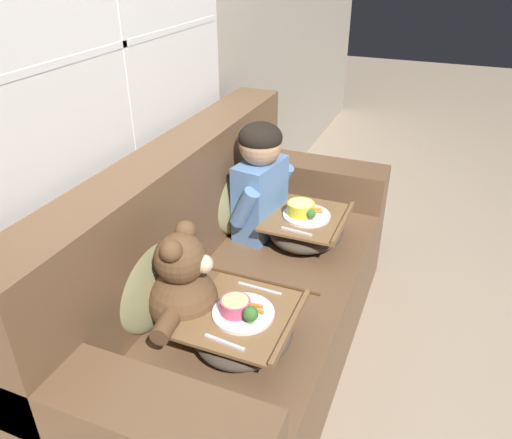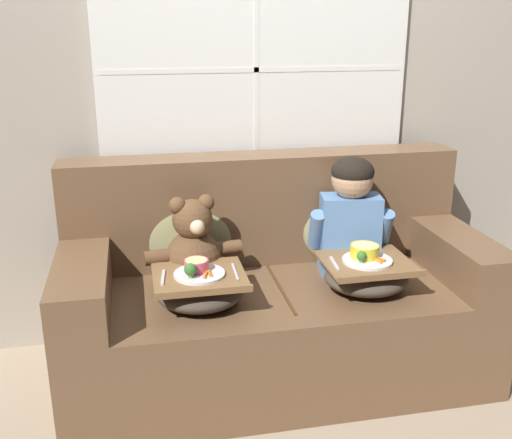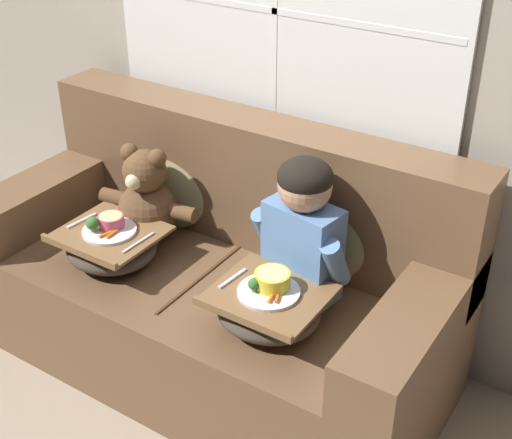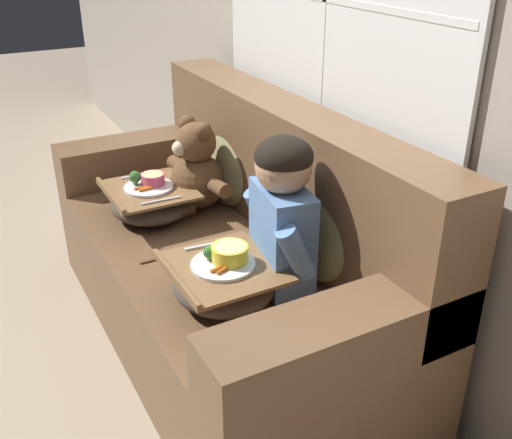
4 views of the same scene
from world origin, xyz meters
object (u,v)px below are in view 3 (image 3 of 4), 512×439
at_px(couch, 219,285).
at_px(throw_pillow_behind_child, 323,229).
at_px(lap_tray_child, 268,307).
at_px(throw_pillow_behind_teddy, 171,180).
at_px(teddy_bear, 146,200).
at_px(child_figure, 303,223).
at_px(lap_tray_teddy, 111,245).

distance_m(couch, throw_pillow_behind_child, 0.50).
xyz_separation_m(throw_pillow_behind_child, lap_tray_child, (-0.00, -0.39, -0.12)).
distance_m(throw_pillow_behind_teddy, lap_tray_child, 0.84).
xyz_separation_m(throw_pillow_behind_teddy, teddy_bear, (0.00, -0.16, -0.02)).
xyz_separation_m(teddy_bear, lap_tray_child, (0.73, -0.22, -0.10)).
height_order(throw_pillow_behind_child, child_figure, child_figure).
bearing_deg(throw_pillow_behind_teddy, teddy_bear, -89.70).
distance_m(couch, lap_tray_teddy, 0.46).
relative_size(couch, lap_tray_child, 4.94).
distance_m(couch, child_figure, 0.55).
xyz_separation_m(couch, lap_tray_child, (0.37, -0.21, 0.18)).
height_order(throw_pillow_behind_child, lap_tray_child, throw_pillow_behind_child).
bearing_deg(couch, throw_pillow_behind_teddy, 154.83).
relative_size(couch, lap_tray_teddy, 4.99).
distance_m(throw_pillow_behind_teddy, child_figure, 0.76).
bearing_deg(child_figure, lap_tray_child, -90.07).
bearing_deg(couch, lap_tray_teddy, -149.79).
bearing_deg(throw_pillow_behind_teddy, lap_tray_child, -27.73).
xyz_separation_m(couch, throw_pillow_behind_teddy, (-0.37, 0.17, 0.30)).
xyz_separation_m(couch, throw_pillow_behind_child, (0.37, 0.17, 0.30)).
distance_m(throw_pillow_behind_child, child_figure, 0.19).
xyz_separation_m(couch, teddy_bear, (-0.37, 0.01, 0.28)).
xyz_separation_m(lap_tray_child, lap_tray_teddy, (-0.73, -0.00, -0.00)).
xyz_separation_m(throw_pillow_behind_teddy, lap_tray_child, (0.73, -0.39, -0.12)).
bearing_deg(lap_tray_child, lap_tray_teddy, -179.93).
height_order(throw_pillow_behind_teddy, lap_tray_child, throw_pillow_behind_teddy).
bearing_deg(couch, teddy_bear, 178.49).
relative_size(couch, teddy_bear, 4.27).
relative_size(throw_pillow_behind_teddy, lap_tray_teddy, 1.13).
bearing_deg(teddy_bear, lap_tray_teddy, -90.38).
bearing_deg(lap_tray_teddy, throw_pillow_behind_teddy, 89.91).
distance_m(throw_pillow_behind_child, lap_tray_child, 0.40).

